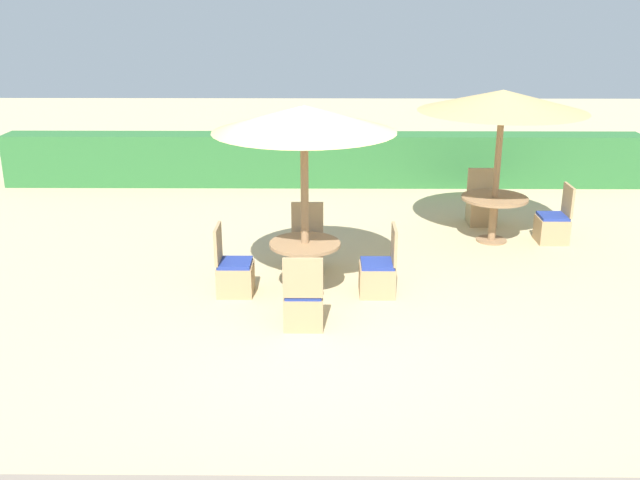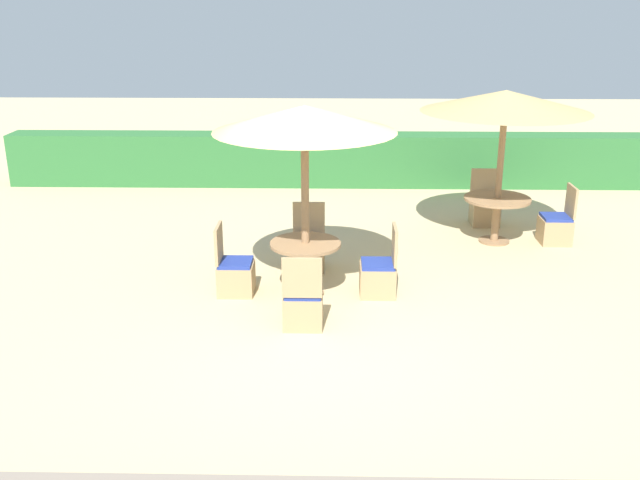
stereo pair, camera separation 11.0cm
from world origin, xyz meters
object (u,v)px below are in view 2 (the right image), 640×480
patio_chair_center_east (379,275)px  patio_chair_back_right_north (485,209)px  patio_chair_center_west (235,274)px  parasol_center (305,120)px  round_table_center (306,256)px  round_table_back_right (497,207)px  patio_chair_back_right_east (556,227)px  parasol_back_right (506,102)px  patio_chair_center_north (308,251)px  patio_chair_center_south (303,305)px

patio_chair_center_east → patio_chair_back_right_north: (1.98, 3.09, 0.00)m
patio_chair_center_east → patio_chair_center_west: bearing=89.8°
parasol_center → round_table_center: (0.00, 0.00, -1.76)m
round_table_back_right → patio_chair_back_right_east: size_ratio=1.11×
round_table_center → parasol_center: bearing=180.0°
patio_chair_center_west → parasol_back_right: size_ratio=0.36×
round_table_center → patio_chair_center_west: bearing=178.6°
patio_chair_center_east → parasol_back_right: 3.51m
patio_chair_center_north → patio_chair_center_west: same height
parasol_center → patio_chair_back_right_north: 4.73m
patio_chair_center_west → patio_chair_back_right_east: (4.81, 2.12, 0.00)m
round_table_center → patio_chair_center_west: (-0.93, 0.02, -0.27)m
parasol_back_right → patio_chair_back_right_north: bearing=89.1°
parasol_center → patio_chair_center_east: parasol_center is taller
round_table_center → patio_chair_back_right_north: size_ratio=0.99×
patio_chair_center_west → parasol_back_right: 4.83m
patio_chair_center_south → patio_chair_back_right_north: same height
patio_chair_back_right_east → patio_chair_back_right_north: same height
round_table_center → patio_chair_center_north: (0.00, 0.95, -0.27)m
parasol_center → round_table_back_right: size_ratio=2.38×
parasol_back_right → patio_chair_back_right_north: 2.17m
round_table_center → round_table_back_right: (2.92, 2.17, 0.03)m
parasol_center → patio_chair_back_right_east: 4.87m
parasol_center → parasol_back_right: size_ratio=0.97×
parasol_center → patio_chair_center_east: (0.96, 0.02, -2.03)m
round_table_back_right → patio_chair_back_right_north: (0.02, 0.93, -0.31)m
patio_chair_center_south → patio_chair_center_east: size_ratio=1.00×
patio_chair_center_west → round_table_center: bearing=88.6°
parasol_back_right → round_table_back_right: (0.00, -0.00, -1.65)m
patio_chair_center_north → round_table_center: bearing=89.9°
round_table_back_right → patio_chair_back_right_north: patio_chair_back_right_north is taller
round_table_back_right → patio_chair_center_west: bearing=-150.9°
patio_chair_center_north → patio_chair_center_south: (0.01, -1.91, 0.00)m
round_table_center → patio_chair_center_south: size_ratio=0.99×
parasol_center → parasol_back_right: (2.92, 2.17, -0.07)m
patio_chair_back_right_east → patio_chair_back_right_north: bearing=44.4°
round_table_center → patio_chair_center_east: patio_chair_center_east is taller
parasol_back_right → patio_chair_center_east: bearing=-132.4°
round_table_center → patio_chair_center_east: (0.96, 0.02, -0.27)m
patio_chair_center_south → round_table_back_right: 4.29m
parasol_center → round_table_back_right: parasol_center is taller
patio_chair_back_right_east → patio_chair_center_east: bearing=126.1°
patio_chair_center_north → patio_chair_back_right_east: 4.05m
patio_chair_center_east → patio_chair_back_right_east: 3.61m
patio_chair_center_east → patio_chair_back_right_east: same height
round_table_back_right → patio_chair_back_right_east: 1.00m
parasol_center → patio_chair_center_north: 2.24m
patio_chair_center_south → round_table_back_right: size_ratio=0.90×
patio_chair_center_east → parasol_center: bearing=91.0°
round_table_back_right → patio_chair_back_right_east: patio_chair_back_right_east is taller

